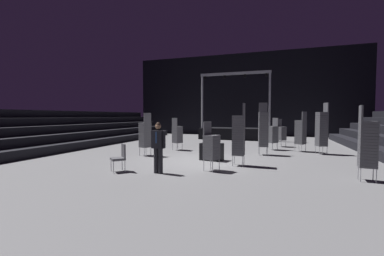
# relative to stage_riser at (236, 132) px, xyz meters

# --- Properties ---
(ground_plane) EXTENTS (22.00, 30.00, 0.10)m
(ground_plane) POSITION_rel_stage_riser_xyz_m (0.00, -10.66, -0.63)
(ground_plane) COLOR slate
(arena_end_wall) EXTENTS (22.00, 0.30, 8.00)m
(arena_end_wall) POSITION_rel_stage_riser_xyz_m (0.00, 4.34, 3.42)
(arena_end_wall) COLOR black
(arena_end_wall) RESTS_ON ground_plane
(bleacher_bank_left) EXTENTS (3.75, 24.00, 2.25)m
(bleacher_bank_left) POSITION_rel_stage_riser_xyz_m (-9.12, -9.66, 0.55)
(bleacher_bank_left) COLOR black
(bleacher_bank_left) RESTS_ON ground_plane
(stage_riser) EXTENTS (5.78, 2.55, 5.31)m
(stage_riser) POSITION_rel_stage_riser_xyz_m (0.00, 0.00, 0.00)
(stage_riser) COLOR black
(stage_riser) RESTS_ON ground_plane
(man_with_tie) EXTENTS (0.57, 0.29, 1.70)m
(man_with_tie) POSITION_rel_stage_riser_xyz_m (-0.57, -13.31, 0.38)
(man_with_tie) COLOR black
(man_with_tie) RESTS_ON ground_plane
(chair_stack_front_left) EXTENTS (0.51, 0.51, 2.56)m
(chair_stack_front_left) POSITION_rel_stage_riser_xyz_m (2.54, -8.09, 0.70)
(chair_stack_front_left) COLOR #B2B5BA
(chair_stack_front_left) RESTS_ON ground_plane
(chair_stack_front_right) EXTENTS (0.59, 0.59, 1.79)m
(chair_stack_front_right) POSITION_rel_stage_riser_xyz_m (-2.10, -7.81, 0.32)
(chair_stack_front_right) COLOR #B2B5BA
(chair_stack_front_right) RESTS_ON ground_plane
(chair_stack_mid_left) EXTENTS (0.62, 0.62, 1.71)m
(chair_stack_mid_left) POSITION_rel_stage_riser_xyz_m (3.43, -4.36, 0.28)
(chair_stack_mid_left) COLOR #B2B5BA
(chair_stack_mid_left) RESTS_ON ground_plane
(chair_stack_mid_right) EXTENTS (0.62, 0.62, 1.79)m
(chair_stack_mid_right) POSITION_rel_stage_riser_xyz_m (2.95, -6.04, 0.32)
(chair_stack_mid_right) COLOR #B2B5BA
(chair_stack_mid_right) RESTS_ON ground_plane
(chair_stack_mid_centre) EXTENTS (0.45, 0.45, 2.39)m
(chair_stack_mid_centre) POSITION_rel_stage_riser_xyz_m (1.77, -11.16, 0.62)
(chair_stack_mid_centre) COLOR #B2B5BA
(chair_stack_mid_centre) RESTS_ON ground_plane
(chair_stack_rear_left) EXTENTS (0.48, 0.48, 2.22)m
(chair_stack_rear_left) POSITION_rel_stage_riser_xyz_m (5.66, -12.27, 0.53)
(chair_stack_rear_left) COLOR #B2B5BA
(chair_stack_rear_left) RESTS_ON ground_plane
(chair_stack_rear_right) EXTENTS (0.58, 0.58, 1.71)m
(chair_stack_rear_right) POSITION_rel_stage_riser_xyz_m (1.00, -12.36, 0.28)
(chair_stack_rear_right) COLOR #B2B5BA
(chair_stack_rear_right) RESTS_ON ground_plane
(chair_stack_rear_centre) EXTENTS (0.61, 0.61, 2.14)m
(chair_stack_rear_centre) POSITION_rel_stage_riser_xyz_m (4.37, -6.29, 0.49)
(chair_stack_rear_centre) COLOR #B2B5BA
(chair_stack_rear_centre) RESTS_ON ground_plane
(chair_stack_aisle_left) EXTENTS (0.57, 0.57, 2.56)m
(chair_stack_aisle_left) POSITION_rel_stage_riser_xyz_m (5.28, -6.93, 0.70)
(chair_stack_aisle_left) COLOR #B2B5BA
(chair_stack_aisle_left) RESTS_ON ground_plane
(chair_stack_aisle_right) EXTENTS (0.58, 0.58, 2.05)m
(chair_stack_aisle_right) POSITION_rel_stage_riser_xyz_m (-2.82, -10.12, 0.45)
(chair_stack_aisle_right) COLOR #B2B5BA
(chair_stack_aisle_right) RESTS_ON ground_plane
(equipment_road_case) EXTENTS (1.01, 0.78, 0.73)m
(equipment_road_case) POSITION_rel_stage_riser_xyz_m (0.50, -10.32, -0.21)
(equipment_road_case) COLOR black
(equipment_road_case) RESTS_ON ground_plane
(loose_chair_near_man) EXTENTS (0.62, 0.62, 0.95)m
(loose_chair_near_man) POSITION_rel_stage_riser_xyz_m (-1.94, -13.48, -0.04)
(loose_chair_near_man) COLOR #B2B5BA
(loose_chair_near_man) RESTS_ON ground_plane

